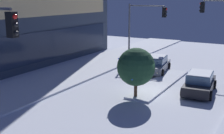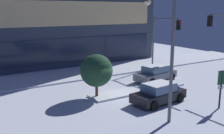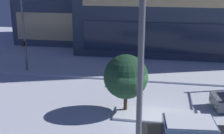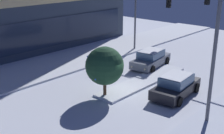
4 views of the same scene
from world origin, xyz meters
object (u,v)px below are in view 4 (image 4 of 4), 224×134
at_px(car_far, 151,59).
at_px(street_lamp_arched, 203,34).
at_px(traffic_light_corner_far_right, 149,11).
at_px(car_near, 176,86).
at_px(decorated_tree_median, 105,66).

xyz_separation_m(car_far, street_lamp_arched, (-5.91, -7.33, 4.26)).
bearing_deg(car_far, traffic_light_corner_far_right, -148.80).
distance_m(car_far, traffic_light_corner_far_right, 5.72).
bearing_deg(traffic_light_corner_far_right, car_near, -43.79).
bearing_deg(street_lamp_arched, traffic_light_corner_far_right, -39.40).
xyz_separation_m(car_near, decorated_tree_median, (-3.33, 3.44, 1.46)).
xyz_separation_m(car_near, car_far, (3.93, 4.86, 0.00)).
height_order(car_far, decorated_tree_median, decorated_tree_median).
height_order(car_near, traffic_light_corner_far_right, traffic_light_corner_far_right).
relative_size(car_near, street_lamp_arched, 0.58).
relative_size(car_near, decorated_tree_median, 1.29).
height_order(car_near, decorated_tree_median, decorated_tree_median).
bearing_deg(traffic_light_corner_far_right, decorated_tree_median, -68.20).
distance_m(car_near, traffic_light_corner_far_right, 11.28).
height_order(car_far, street_lamp_arched, street_lamp_arched).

